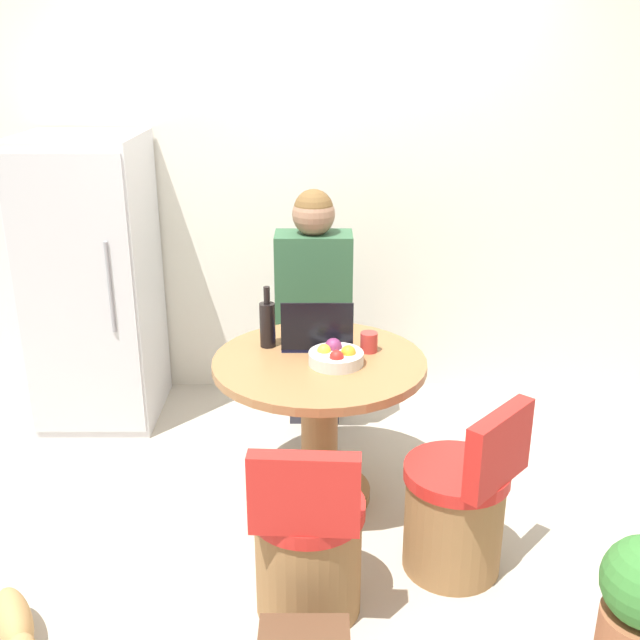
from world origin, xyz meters
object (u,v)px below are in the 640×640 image
object	(u,v)px
refrigerator	(94,282)
fruit_bowl	(337,356)
laptop	(318,337)
bottle	(268,323)
chair_near_right_corner	(458,511)
person_seated	(314,300)
cat	(15,623)
chair_near_camera	(308,549)
dining_table	(320,405)

from	to	relation	value
refrigerator	fruit_bowl	distance (m)	1.62
refrigerator	laptop	size ratio (longest dim) A/B	4.90
bottle	chair_near_right_corner	bearing A→B (deg)	-39.71
chair_near_right_corner	bottle	world-z (taller)	bottle
person_seated	cat	distance (m)	2.07
refrigerator	cat	bearing A→B (deg)	-85.21
chair_near_right_corner	fruit_bowl	bearing A→B (deg)	-91.17
refrigerator	laptop	xyz separation A→B (m)	(1.24, -0.74, -0.03)
chair_near_camera	bottle	bearing A→B (deg)	-74.55
chair_near_camera	chair_near_right_corner	bearing A→B (deg)	-154.56
chair_near_camera	fruit_bowl	distance (m)	0.86
bottle	chair_near_camera	bearing A→B (deg)	-77.77
refrigerator	fruit_bowl	size ratio (longest dim) A/B	6.59
chair_near_camera	laptop	bearing A→B (deg)	-88.82
refrigerator	bottle	xyz separation A→B (m)	(1.01, -0.73, 0.03)
refrigerator	chair_near_camera	xyz separation A→B (m)	(1.21, -1.64, -0.53)
dining_table	cat	world-z (taller)	dining_table
chair_near_right_corner	laptop	distance (m)	1.00
fruit_bowl	chair_near_right_corner	bearing A→B (deg)	-43.51
dining_table	fruit_bowl	world-z (taller)	fruit_bowl
refrigerator	dining_table	bearing A→B (deg)	-35.09
chair_near_right_corner	chair_near_camera	bearing A→B (deg)	-25.44
refrigerator	bottle	size ratio (longest dim) A/B	5.50
refrigerator	fruit_bowl	world-z (taller)	refrigerator
dining_table	fruit_bowl	distance (m)	0.28
chair_near_camera	chair_near_right_corner	distance (m)	0.65
refrigerator	dining_table	size ratio (longest dim) A/B	1.66
laptop	bottle	world-z (taller)	bottle
chair_near_right_corner	cat	bearing A→B (deg)	-33.36
laptop	bottle	xyz separation A→B (m)	(-0.23, 0.01, 0.06)
dining_table	person_seated	world-z (taller)	person_seated
chair_near_right_corner	cat	distance (m)	1.73
chair_near_camera	cat	bearing A→B (deg)	12.73
chair_near_camera	cat	distance (m)	1.09
cat	refrigerator	bearing A→B (deg)	154.40
chair_near_camera	person_seated	size ratio (longest dim) A/B	0.57
laptop	fruit_bowl	world-z (taller)	laptop
person_seated	fruit_bowl	distance (m)	0.76
bottle	cat	xyz separation A→B (m)	(-0.86, -1.09, -0.74)
dining_table	laptop	bearing A→B (deg)	94.23
chair_near_camera	person_seated	xyz separation A→B (m)	(0.01, 1.46, 0.48)
dining_table	refrigerator	bearing A→B (deg)	144.91
laptop	fruit_bowl	distance (m)	0.21
chair_near_right_corner	cat	size ratio (longest dim) A/B	1.93
refrigerator	chair_near_camera	bearing A→B (deg)	-53.51
person_seated	laptop	bearing A→B (deg)	92.00
person_seated	bottle	size ratio (longest dim) A/B	4.67
dining_table	chair_near_right_corner	bearing A→B (deg)	-42.34
refrigerator	cat	distance (m)	1.95
fruit_bowl	cat	world-z (taller)	fruit_bowl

